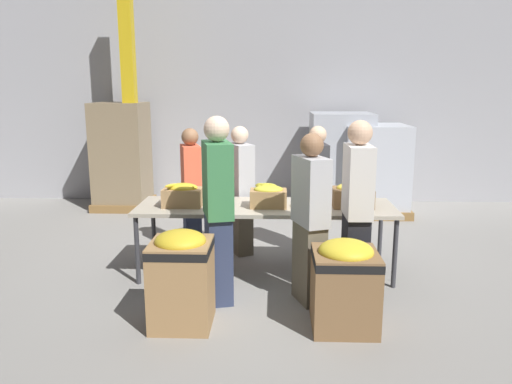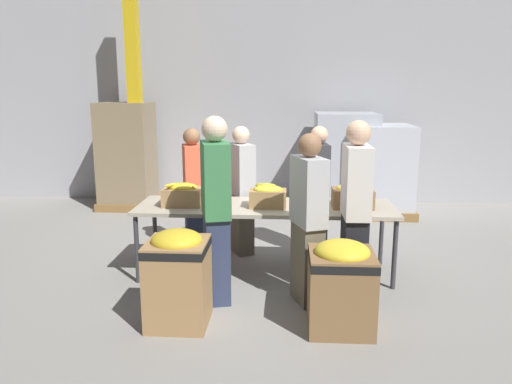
{
  "view_description": "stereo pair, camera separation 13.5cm",
  "coord_description": "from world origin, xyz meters",
  "px_view_note": "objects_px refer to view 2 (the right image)",
  "views": [
    {
      "loc": [
        0.09,
        -5.29,
        2.05
      ],
      "look_at": [
        -0.11,
        0.09,
        0.91
      ],
      "focal_mm": 35.0,
      "sensor_mm": 36.0,
      "label": 1
    },
    {
      "loc": [
        0.23,
        -5.28,
        2.05
      ],
      "look_at": [
        -0.11,
        0.09,
        0.91
      ],
      "focal_mm": 35.0,
      "sensor_mm": 36.0,
      "label": 2
    }
  ],
  "objects_px": {
    "sorting_table": "(265,210)",
    "volunteer_5": "(355,212)",
    "volunteer_1": "(308,221)",
    "donation_bin_1": "(341,282)",
    "volunteer_2": "(318,192)",
    "donation_bin_0": "(178,275)",
    "pallet_stack_1": "(345,163)",
    "pallet_stack_0": "(127,156)",
    "banana_box_0": "(183,194)",
    "pallet_stack_2": "(379,170)",
    "support_pillar": "(135,89)",
    "banana_box_2": "(353,195)",
    "banana_box_1": "(268,196)",
    "volunteer_0": "(241,191)",
    "volunteer_4": "(193,191)",
    "volunteer_3": "(216,211)"
  },
  "relations": [
    {
      "from": "volunteer_4",
      "to": "pallet_stack_1",
      "type": "distance_m",
      "value": 3.08
    },
    {
      "from": "banana_box_1",
      "to": "donation_bin_0",
      "type": "distance_m",
      "value": 1.47
    },
    {
      "from": "donation_bin_1",
      "to": "pallet_stack_0",
      "type": "bearing_deg",
      "value": 126.87
    },
    {
      "from": "volunteer_0",
      "to": "volunteer_4",
      "type": "xyz_separation_m",
      "value": [
        -0.61,
        0.02,
        -0.01
      ]
    },
    {
      "from": "volunteer_2",
      "to": "donation_bin_1",
      "type": "distance_m",
      "value": 2.01
    },
    {
      "from": "sorting_table",
      "to": "volunteer_1",
      "type": "distance_m",
      "value": 0.85
    },
    {
      "from": "support_pillar",
      "to": "banana_box_2",
      "type": "bearing_deg",
      "value": -41.55
    },
    {
      "from": "pallet_stack_2",
      "to": "donation_bin_1",
      "type": "bearing_deg",
      "value": -104.0
    },
    {
      "from": "banana_box_0",
      "to": "pallet_stack_2",
      "type": "height_order",
      "value": "pallet_stack_2"
    },
    {
      "from": "volunteer_1",
      "to": "volunteer_2",
      "type": "bearing_deg",
      "value": -27.47
    },
    {
      "from": "support_pillar",
      "to": "donation_bin_0",
      "type": "bearing_deg",
      "value": -69.21
    },
    {
      "from": "banana_box_0",
      "to": "banana_box_1",
      "type": "height_order",
      "value": "banana_box_0"
    },
    {
      "from": "volunteer_3",
      "to": "pallet_stack_0",
      "type": "relative_size",
      "value": 1.0
    },
    {
      "from": "sorting_table",
      "to": "donation_bin_0",
      "type": "bearing_deg",
      "value": -119.16
    },
    {
      "from": "donation_bin_0",
      "to": "banana_box_2",
      "type": "bearing_deg",
      "value": 37.21
    },
    {
      "from": "volunteer_0",
      "to": "pallet_stack_0",
      "type": "bearing_deg",
      "value": -163.91
    },
    {
      "from": "banana_box_2",
      "to": "pallet_stack_0",
      "type": "xyz_separation_m",
      "value": [
        -3.43,
        3.02,
        -0.02
      ]
    },
    {
      "from": "banana_box_0",
      "to": "volunteer_5",
      "type": "relative_size",
      "value": 0.24
    },
    {
      "from": "volunteer_2",
      "to": "pallet_stack_0",
      "type": "xyz_separation_m",
      "value": [
        -3.11,
        2.29,
        0.09
      ]
    },
    {
      "from": "volunteer_4",
      "to": "pallet_stack_2",
      "type": "xyz_separation_m",
      "value": [
        2.65,
        2.08,
        -0.06
      ]
    },
    {
      "from": "banana_box_2",
      "to": "pallet_stack_2",
      "type": "xyz_separation_m",
      "value": [
        0.78,
        2.81,
        -0.19
      ]
    },
    {
      "from": "volunteer_4",
      "to": "support_pillar",
      "type": "height_order",
      "value": "support_pillar"
    },
    {
      "from": "donation_bin_0",
      "to": "pallet_stack_1",
      "type": "relative_size",
      "value": 0.53
    },
    {
      "from": "banana_box_2",
      "to": "volunteer_0",
      "type": "distance_m",
      "value": 1.46
    },
    {
      "from": "sorting_table",
      "to": "volunteer_2",
      "type": "height_order",
      "value": "volunteer_2"
    },
    {
      "from": "volunteer_0",
      "to": "volunteer_2",
      "type": "distance_m",
      "value": 0.94
    },
    {
      "from": "volunteer_4",
      "to": "support_pillar",
      "type": "relative_size",
      "value": 0.39
    },
    {
      "from": "support_pillar",
      "to": "pallet_stack_1",
      "type": "xyz_separation_m",
      "value": [
        3.43,
        0.15,
        -1.2
      ]
    },
    {
      "from": "volunteer_1",
      "to": "volunteer_4",
      "type": "relative_size",
      "value": 1.05
    },
    {
      "from": "donation_bin_1",
      "to": "pallet_stack_1",
      "type": "relative_size",
      "value": 0.48
    },
    {
      "from": "sorting_table",
      "to": "banana_box_1",
      "type": "relative_size",
      "value": 7.18
    },
    {
      "from": "volunteer_5",
      "to": "pallet_stack_0",
      "type": "distance_m",
      "value": 4.95
    },
    {
      "from": "donation_bin_0",
      "to": "pallet_stack_0",
      "type": "distance_m",
      "value": 4.64
    },
    {
      "from": "banana_box_1",
      "to": "volunteer_0",
      "type": "distance_m",
      "value": 0.84
    },
    {
      "from": "volunteer_1",
      "to": "pallet_stack_2",
      "type": "height_order",
      "value": "volunteer_1"
    },
    {
      "from": "pallet_stack_0",
      "to": "banana_box_2",
      "type": "bearing_deg",
      "value": -41.33
    },
    {
      "from": "banana_box_2",
      "to": "volunteer_5",
      "type": "bearing_deg",
      "value": -94.71
    },
    {
      "from": "banana_box_0",
      "to": "volunteer_5",
      "type": "distance_m",
      "value": 1.86
    },
    {
      "from": "banana_box_1",
      "to": "banana_box_2",
      "type": "bearing_deg",
      "value": 2.8
    },
    {
      "from": "volunteer_1",
      "to": "volunteer_3",
      "type": "distance_m",
      "value": 0.88
    },
    {
      "from": "pallet_stack_0",
      "to": "support_pillar",
      "type": "bearing_deg",
      "value": -38.55
    },
    {
      "from": "banana_box_2",
      "to": "volunteer_5",
      "type": "height_order",
      "value": "volunteer_5"
    },
    {
      "from": "volunteer_2",
      "to": "banana_box_2",
      "type": "bearing_deg",
      "value": 17.32
    },
    {
      "from": "volunteer_2",
      "to": "volunteer_5",
      "type": "distance_m",
      "value": 1.35
    },
    {
      "from": "donation_bin_1",
      "to": "volunteer_2",
      "type": "bearing_deg",
      "value": 92.66
    },
    {
      "from": "volunteer_2",
      "to": "pallet_stack_2",
      "type": "height_order",
      "value": "volunteer_2"
    },
    {
      "from": "volunteer_1",
      "to": "donation_bin_0",
      "type": "height_order",
      "value": "volunteer_1"
    },
    {
      "from": "sorting_table",
      "to": "volunteer_5",
      "type": "relative_size",
      "value": 1.6
    },
    {
      "from": "volunteer_5",
      "to": "support_pillar",
      "type": "xyz_separation_m",
      "value": [
        -3.13,
        3.41,
        1.13
      ]
    },
    {
      "from": "volunteer_5",
      "to": "pallet_stack_1",
      "type": "bearing_deg",
      "value": -5.6
    }
  ]
}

